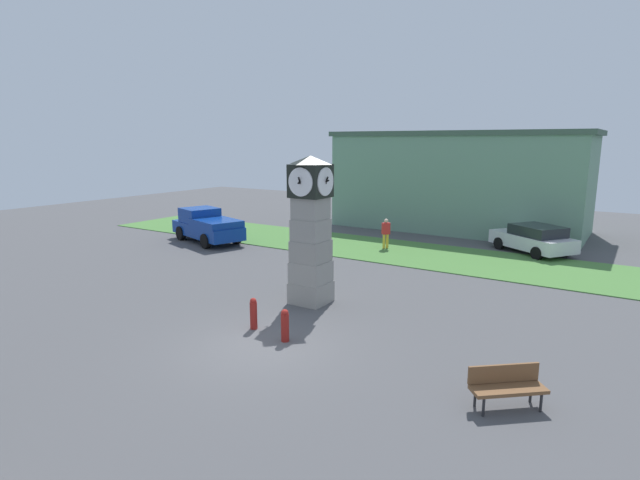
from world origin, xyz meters
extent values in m
plane|color=#4C4C4F|center=(0.00, 0.00, 0.00)|extent=(71.79, 71.79, 0.00)
cube|color=gray|center=(-1.01, 3.92, 0.37)|extent=(1.22, 1.22, 0.75)
cube|color=gray|center=(-1.01, 3.92, 1.12)|extent=(1.16, 1.16, 0.75)
cube|color=gray|center=(-1.01, 3.92, 1.87)|extent=(1.11, 1.11, 0.75)
cube|color=gray|center=(-1.01, 3.92, 2.61)|extent=(1.05, 1.05, 0.75)
cube|color=gray|center=(-1.01, 3.92, 3.36)|extent=(1.00, 1.00, 0.75)
cube|color=black|center=(-1.01, 3.92, 4.29)|extent=(1.16, 1.16, 1.12)
cylinder|color=white|center=(-1.01, 4.52, 4.29)|extent=(0.95, 0.04, 0.95)
cube|color=black|center=(-1.01, 4.55, 4.29)|extent=(0.06, 0.11, 0.21)
cube|color=black|center=(-1.01, 4.55, 4.29)|extent=(0.04, 0.36, 0.07)
cylinder|color=white|center=(-1.01, 3.32, 4.29)|extent=(0.95, 0.04, 0.95)
cube|color=black|center=(-1.01, 3.29, 4.29)|extent=(0.06, 0.21, 0.11)
cube|color=black|center=(-1.01, 3.29, 4.29)|extent=(0.04, 0.19, 0.34)
cylinder|color=white|center=(-0.41, 3.92, 4.29)|extent=(0.04, 0.95, 0.95)
cube|color=black|center=(-0.38, 3.92, 4.29)|extent=(0.21, 0.06, 0.13)
cube|color=black|center=(-0.38, 3.92, 4.29)|extent=(0.16, 0.04, 0.35)
cylinder|color=white|center=(-1.61, 3.92, 4.29)|extent=(0.04, 0.95, 0.95)
cube|color=black|center=(-1.64, 3.92, 4.29)|extent=(0.21, 0.06, 0.13)
cube|color=black|center=(-1.64, 3.92, 4.29)|extent=(0.34, 0.04, 0.19)
pyramid|color=black|center=(-1.01, 3.92, 5.00)|extent=(1.21, 1.21, 0.29)
cylinder|color=maroon|center=(0.32, 0.60, 0.41)|extent=(0.23, 0.23, 0.81)
sphere|color=maroon|center=(0.32, 0.60, 0.85)|extent=(0.21, 0.21, 0.21)
cylinder|color=maroon|center=(-1.07, 0.87, 0.42)|extent=(0.22, 0.22, 0.84)
sphere|color=maroon|center=(-1.07, 0.87, 0.88)|extent=(0.20, 0.20, 0.20)
cube|color=silver|center=(4.06, 16.65, 0.61)|extent=(4.54, 4.02, 0.67)
cube|color=#1E2328|center=(4.31, 16.46, 1.20)|extent=(2.92, 2.81, 0.52)
cylinder|color=black|center=(2.46, 16.62, 0.32)|extent=(0.65, 0.55, 0.64)
cylinder|color=black|center=(3.55, 18.16, 0.32)|extent=(0.65, 0.55, 0.64)
cylinder|color=black|center=(4.57, 15.13, 0.32)|extent=(0.65, 0.55, 0.64)
cylinder|color=black|center=(5.65, 16.67, 0.32)|extent=(0.65, 0.55, 0.64)
cube|color=navy|center=(-11.90, 9.73, 0.70)|extent=(5.46, 3.38, 0.70)
cube|color=navy|center=(-12.75, 10.00, 1.45)|extent=(2.26, 2.29, 0.80)
cube|color=navy|center=(-10.92, 9.42, 1.23)|extent=(3.26, 2.69, 0.36)
cylinder|color=black|center=(-13.64, 9.31, 0.40)|extent=(0.85, 0.51, 0.80)
cylinder|color=black|center=(-13.08, 11.07, 0.40)|extent=(0.85, 0.51, 0.80)
cylinder|color=black|center=(-10.71, 8.39, 0.40)|extent=(0.85, 0.51, 0.80)
cylinder|color=black|center=(-10.16, 10.15, 0.40)|extent=(0.85, 0.51, 0.80)
cube|color=brown|center=(6.50, 0.20, 0.45)|extent=(1.54, 1.42, 0.08)
cube|color=brown|center=(6.34, 0.39, 0.70)|extent=(1.26, 1.09, 0.40)
cylinder|color=#262628|center=(6.15, -0.37, 0.23)|extent=(0.06, 0.06, 0.45)
cylinder|color=#262628|center=(7.12, 0.46, 0.23)|extent=(0.06, 0.06, 0.45)
cylinder|color=#262628|center=(5.89, -0.06, 0.23)|extent=(0.06, 0.06, 0.45)
cylinder|color=#262628|center=(6.86, 0.77, 0.23)|extent=(0.06, 0.06, 0.45)
cylinder|color=gold|center=(-2.67, 13.36, 0.40)|extent=(0.14, 0.14, 0.80)
cylinder|color=gold|center=(-2.56, 13.52, 0.40)|extent=(0.14, 0.14, 0.80)
cube|color=red|center=(-2.62, 13.44, 1.10)|extent=(0.43, 0.46, 0.60)
sphere|color=beige|center=(-2.62, 13.44, 1.51)|extent=(0.22, 0.22, 0.22)
cube|color=gray|center=(-1.45, 21.76, 2.96)|extent=(15.27, 6.54, 5.92)
cube|color=#405849|center=(-1.45, 21.76, 6.07)|extent=(15.72, 6.73, 0.30)
cube|color=#477A38|center=(0.53, 13.16, 0.02)|extent=(43.07, 5.56, 0.04)
camera|label=1|loc=(8.39, -10.15, 5.62)|focal=28.00mm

